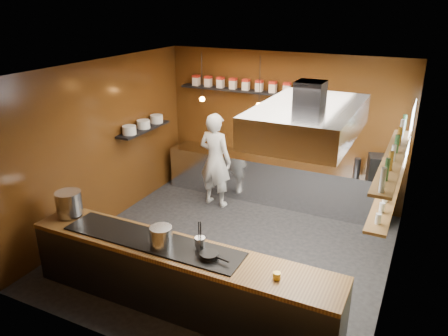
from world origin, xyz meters
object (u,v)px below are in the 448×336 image
Objects in this scene: extractor_hood at (308,120)px; espresso_machine at (380,167)px; chef at (215,160)px; stockpot_large at (69,203)px; stockpot_small at (161,237)px.

espresso_machine is (0.72, 2.53, -1.40)m from extractor_hood.
extractor_hood reaches higher than chef.
chef is at bearing 73.30° from stockpot_large.
extractor_hood is 4.93× the size of espresso_machine.
stockpot_large is 3.14m from chef.
chef reaches higher than stockpot_large.
extractor_hood reaches higher than stockpot_small.
stockpot_large is at bearing 175.06° from stockpot_small.
espresso_machine is (2.21, 3.80, 0.02)m from stockpot_small.
stockpot_small is (-1.49, -1.27, -1.43)m from extractor_hood.
espresso_machine is (3.93, 3.66, -0.02)m from stockpot_large.
stockpot_large is at bearing -150.85° from espresso_machine.
chef reaches higher than espresso_machine.
stockpot_small is at bearing 110.24° from chef.
chef is at bearing 104.60° from stockpot_small.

